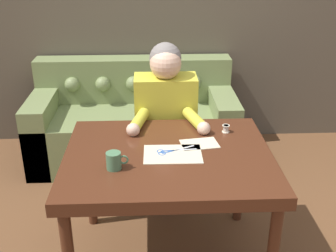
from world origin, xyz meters
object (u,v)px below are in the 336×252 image
person (166,128)px  thread_spool (226,129)px  scissors (170,151)px  couch (134,124)px  dining_table (168,166)px  mug (114,161)px

person → thread_spool: (0.35, -0.34, 0.15)m
scissors → thread_spool: thread_spool is taller
couch → thread_spool: size_ratio=38.29×
dining_table → thread_spool: 0.45m
couch → scissors: (0.25, -1.36, 0.44)m
person → scissors: bearing=-90.1°
scissors → couch: bearing=100.3°
thread_spool → dining_table: bearing=-144.5°
person → scissors: size_ratio=5.39×
dining_table → thread_spool: size_ratio=24.94×
mug → thread_spool: size_ratio=2.51×
person → scissors: person is taller
scissors → thread_spool: (0.35, 0.24, 0.02)m
dining_table → thread_spool: thread_spool is taller
couch → thread_spool: 1.35m
couch → mug: 1.60m
person → scissors: (-0.00, -0.58, 0.13)m
dining_table → couch: size_ratio=0.65×
scissors → mug: size_ratio=1.97×
couch → person: bearing=-72.3°
thread_spool → scissors: bearing=-145.7°
dining_table → mug: (-0.28, -0.15, 0.12)m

